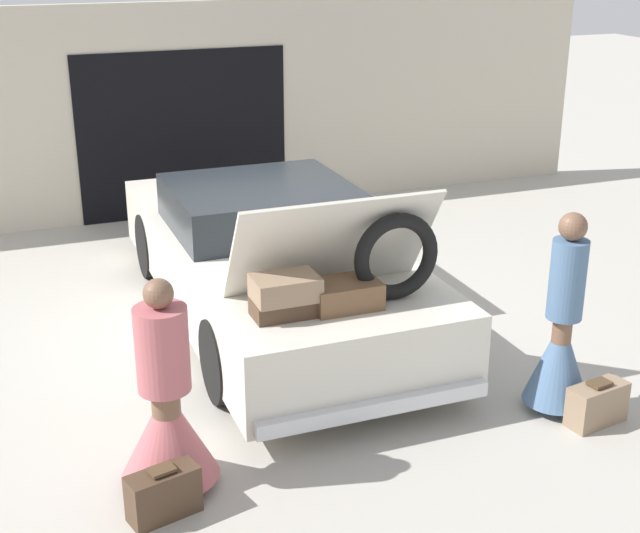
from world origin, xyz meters
TOP-DOWN VIEW (x-y plane):
  - ground_plane at (0.00, 0.00)m, footprint 40.00×40.00m
  - garage_wall_back at (0.00, 3.73)m, footprint 12.00×0.14m
  - car at (0.00, -0.01)m, footprint 2.03×5.05m
  - person_left at (-1.57, -2.52)m, footprint 0.69×0.69m
  - person_right at (1.57, -2.60)m, footprint 0.53×0.53m
  - suitcase_beside_left_person at (-1.69, -2.87)m, footprint 0.51×0.32m
  - suitcase_beside_right_person at (1.73, -2.91)m, footprint 0.52×0.29m

SIDE VIEW (x-z plane):
  - ground_plane at x=0.00m, z-range 0.00..0.00m
  - suitcase_beside_right_person at x=1.73m, z-range -0.01..0.35m
  - suitcase_beside_left_person at x=-1.69m, z-range -0.01..0.35m
  - person_left at x=-1.57m, z-range -0.23..1.32m
  - person_right at x=1.57m, z-range -0.23..1.44m
  - car at x=0.00m, z-range -0.27..1.48m
  - garage_wall_back at x=0.00m, z-range -0.01..2.79m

